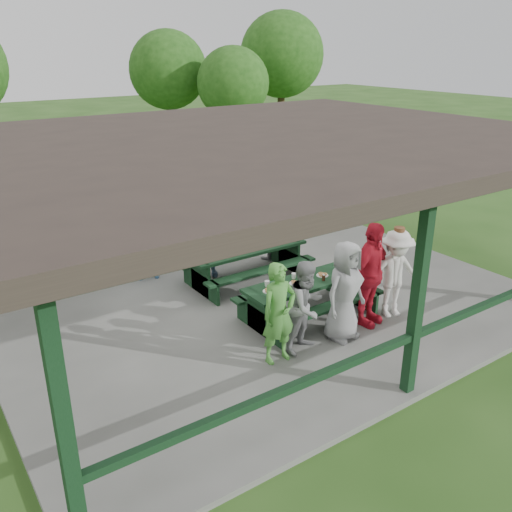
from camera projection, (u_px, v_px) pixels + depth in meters
ground at (259, 301)px, 10.92m from camera, size 90.00×90.00×0.00m
concrete_slab at (259, 299)px, 10.90m from camera, size 10.00×8.00×0.10m
pavilion_structure at (260, 143)px, 9.76m from camera, size 10.60×8.60×3.24m
picnic_table_near at (309, 293)px, 9.93m from camera, size 2.54×1.39×0.75m
picnic_table_far at (247, 260)px, 11.45m from camera, size 2.61×1.39×0.75m
table_setting at (308, 277)px, 9.84m from camera, size 2.35×0.45×0.10m
contestant_green at (279, 313)px, 8.42m from camera, size 0.62×0.41×1.66m
contestant_grey_left at (306, 307)px, 8.76m from camera, size 0.88×0.76×1.56m
contestant_grey_mid at (345, 291)px, 9.07m from camera, size 0.93×0.68×1.75m
contestant_red at (370, 275)px, 9.52m from camera, size 1.20×0.72×1.91m
contestant_white_fedora at (395, 274)px, 9.85m from camera, size 1.22×0.93×1.73m
spectator_lblue at (205, 244)px, 11.57m from camera, size 1.47×0.87×1.51m
spectator_blue at (145, 237)px, 11.39m from camera, size 0.78×0.61×1.90m
spectator_grey at (270, 228)px, 12.57m from camera, size 0.83×0.71×1.49m
pickup_truck at (160, 179)px, 17.46m from camera, size 6.02×3.71×1.56m
farm_trailer at (38, 191)px, 16.38m from camera, size 3.91×1.91×1.36m
tree_mid at (168, 70)px, 24.48m from camera, size 3.51×3.51×5.48m
tree_right at (233, 84)px, 22.99m from camera, size 3.07×3.07×4.80m
tree_far_right at (282, 55)px, 26.37m from camera, size 4.07×4.07×6.36m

